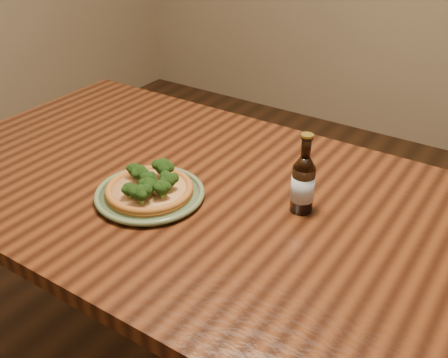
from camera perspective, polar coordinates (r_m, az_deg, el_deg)
The scene contains 4 objects.
table at distance 1.39m, azimuth -1.98°, elevation -4.45°, with size 1.60×0.90×0.75m.
plate at distance 1.31m, azimuth -8.08°, elevation -1.64°, with size 0.27×0.27×0.02m.
pizza at distance 1.30m, azimuth -8.10°, elevation -0.92°, with size 0.22×0.22×0.07m.
beer_bottle at distance 1.23m, azimuth 8.59°, elevation -0.46°, with size 0.06×0.06×0.20m.
Camera 1 is at (0.67, -0.82, 1.45)m, focal length 42.00 mm.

